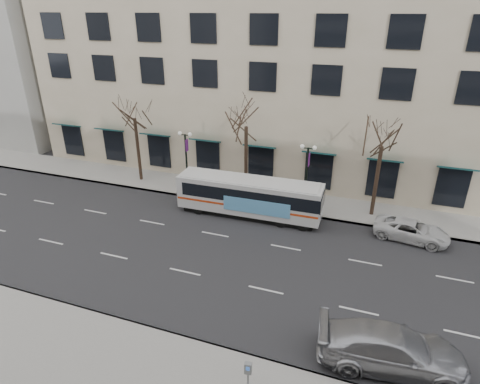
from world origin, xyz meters
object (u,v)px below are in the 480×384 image
at_px(tree_far_mid, 246,114).
at_px(lamp_post_right, 307,174).
at_px(lamp_post_left, 186,158).
at_px(white_pickup, 411,230).
at_px(tree_far_left, 133,107).
at_px(silver_car, 392,349).
at_px(tree_far_right, 384,133).
at_px(pay_station, 248,370).
at_px(city_bus, 250,196).

relative_size(tree_far_mid, lamp_post_right, 1.64).
bearing_deg(lamp_post_left, tree_far_mid, 6.85).
bearing_deg(tree_far_mid, white_pickup, -11.60).
distance_m(tree_far_left, white_pickup, 23.60).
bearing_deg(silver_car, lamp_post_left, 43.07).
relative_size(tree_far_right, lamp_post_right, 1.55).
bearing_deg(lamp_post_right, tree_far_mid, 173.17).
xyz_separation_m(tree_far_right, pay_station, (-3.88, -17.53, -5.28)).
xyz_separation_m(tree_far_mid, city_bus, (1.37, -3.00, -5.31)).
xyz_separation_m(tree_far_left, lamp_post_right, (15.01, -0.60, -3.75)).
bearing_deg(silver_car, white_pickup, -13.16).
height_order(city_bus, silver_car, city_bus).
xyz_separation_m(lamp_post_right, city_bus, (-3.64, -2.40, -1.35)).
distance_m(tree_far_left, pay_station, 24.45).
bearing_deg(city_bus, lamp_post_left, 158.07).
relative_size(white_pickup, pay_station, 3.52).
height_order(tree_far_left, lamp_post_left, tree_far_left).
bearing_deg(tree_far_left, tree_far_mid, 0.00).
xyz_separation_m(tree_far_right, city_bus, (-8.63, -3.00, -4.83)).
height_order(tree_far_mid, lamp_post_left, tree_far_mid).
height_order(lamp_post_right, pay_station, lamp_post_right).
bearing_deg(silver_car, tree_far_mid, 31.59).
bearing_deg(white_pickup, city_bus, 99.83).
relative_size(silver_car, pay_station, 4.58).
relative_size(tree_far_right, pay_station, 5.86).
distance_m(lamp_post_left, silver_car, 21.47).
bearing_deg(tree_far_mid, city_bus, -65.54).
xyz_separation_m(tree_far_right, lamp_post_right, (-4.99, -0.60, -3.48)).
bearing_deg(tree_far_left, pay_station, -47.40).
relative_size(lamp_post_left, pay_station, 3.79).
height_order(tree_far_mid, city_bus, tree_far_mid).
xyz_separation_m(silver_car, pay_station, (-5.39, -3.35, 0.23)).
bearing_deg(tree_far_left, city_bus, -14.79).
xyz_separation_m(tree_far_mid, pay_station, (6.12, -17.53, -5.76)).
xyz_separation_m(tree_far_mid, lamp_post_left, (-4.99, -0.60, -3.96)).
relative_size(tree_far_mid, white_pickup, 1.76).
bearing_deg(lamp_post_left, white_pickup, -6.46).
distance_m(tree_far_left, city_bus, 12.82).
distance_m(tree_far_right, white_pickup, 6.85).
xyz_separation_m(tree_far_left, city_bus, (11.37, -3.00, -5.10)).
distance_m(lamp_post_left, white_pickup, 17.91).
xyz_separation_m(city_bus, white_pickup, (11.30, 0.40, -0.92)).
distance_m(lamp_post_right, silver_car, 15.20).
height_order(silver_car, pay_station, silver_car).
relative_size(tree_far_left, city_bus, 0.77).
relative_size(tree_far_mid, lamp_post_left, 1.64).
distance_m(tree_far_right, city_bus, 10.34).
xyz_separation_m(tree_far_right, lamp_post_left, (-14.99, -0.60, -3.48)).
bearing_deg(city_bus, lamp_post_right, 32.16).
xyz_separation_m(tree_far_left, tree_far_mid, (10.00, 0.00, 0.21)).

